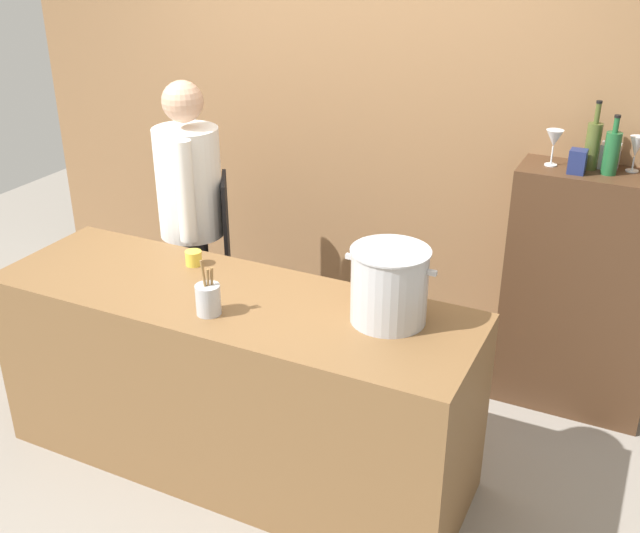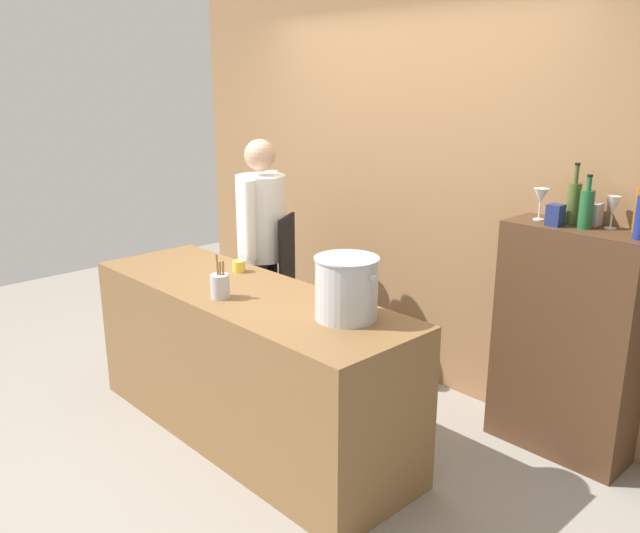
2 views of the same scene
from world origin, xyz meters
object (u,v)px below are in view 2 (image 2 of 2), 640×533
(butter_jar, at_px, (239,266))
(spice_tin_navy, at_px, (555,215))
(wine_bottle_green, at_px, (586,208))
(chef, at_px, (263,241))
(wine_glass_short, at_px, (541,197))
(wine_bottle_olive, at_px, (573,202))
(utensil_crock, at_px, (220,286))
(spice_tin_silver, at_px, (591,214))
(stockpot_large, at_px, (346,288))
(wine_glass_tall, at_px, (613,207))

(butter_jar, distance_m, spice_tin_navy, 1.85)
(wine_bottle_green, distance_m, spice_tin_navy, 0.16)
(chef, distance_m, wine_glass_short, 1.87)
(wine_bottle_olive, bearing_deg, wine_glass_short, -171.78)
(utensil_crock, relative_size, spice_tin_silver, 2.05)
(utensil_crock, distance_m, wine_bottle_green, 1.96)
(wine_bottle_green, xyz_separation_m, wine_bottle_olive, (-0.09, 0.04, 0.01))
(stockpot_large, distance_m, spice_tin_navy, 1.19)
(spice_tin_navy, bearing_deg, wine_bottle_green, 20.98)
(butter_jar, bearing_deg, spice_tin_navy, 30.93)
(utensil_crock, bearing_deg, wine_glass_short, 51.42)
(chef, xyz_separation_m, wine_glass_tall, (2.09, 0.64, 0.45))
(chef, xyz_separation_m, wine_glass_short, (1.72, 0.57, 0.46))
(chef, distance_m, spice_tin_navy, 1.96)
(spice_tin_silver, bearing_deg, spice_tin_navy, -129.73)
(wine_glass_short, bearing_deg, utensil_crock, -128.58)
(butter_jar, height_order, spice_tin_navy, spice_tin_navy)
(stockpot_large, bearing_deg, wine_bottle_green, 58.16)
(wine_bottle_green, relative_size, wine_glass_short, 1.60)
(wine_bottle_olive, distance_m, spice_tin_navy, 0.12)
(wine_glass_short, bearing_deg, wine_glass_tall, 11.37)
(wine_glass_short, height_order, spice_tin_silver, wine_glass_short)
(wine_glass_tall, xyz_separation_m, wine_glass_short, (-0.36, -0.07, 0.01))
(chef, relative_size, stockpot_large, 4.34)
(wine_bottle_olive, relative_size, spice_tin_silver, 2.77)
(butter_jar, xyz_separation_m, wine_bottle_olive, (1.59, 1.02, 0.49))
(wine_bottle_olive, bearing_deg, spice_tin_silver, 34.71)
(wine_bottle_green, xyz_separation_m, wine_glass_tall, (0.10, 0.09, 0.01))
(wine_glass_tall, height_order, wine_glass_short, wine_glass_short)
(wine_glass_tall, height_order, spice_tin_silver, wine_glass_tall)
(chef, relative_size, wine_bottle_olive, 5.09)
(spice_tin_navy, relative_size, spice_tin_silver, 0.96)
(chef, xyz_separation_m, wine_bottle_olive, (1.90, 0.59, 0.46))
(wine_bottle_olive, relative_size, spice_tin_navy, 2.88)
(butter_jar, height_order, wine_glass_tall, wine_glass_tall)
(wine_glass_tall, distance_m, spice_tin_navy, 0.28)
(utensil_crock, distance_m, wine_glass_short, 1.81)
(utensil_crock, distance_m, wine_glass_tall, 2.09)
(butter_jar, bearing_deg, wine_glass_tall, 31.00)
(butter_jar, xyz_separation_m, wine_glass_short, (1.42, 1.00, 0.49))
(spice_tin_navy, distance_m, spice_tin_silver, 0.20)
(stockpot_large, height_order, wine_glass_tall, wine_glass_tall)
(utensil_crock, bearing_deg, spice_tin_silver, 47.12)
(wine_glass_tall, distance_m, spice_tin_silver, 0.12)
(chef, distance_m, wine_bottle_olive, 2.04)
(wine_glass_tall, bearing_deg, spice_tin_silver, 176.20)
(utensil_crock, relative_size, wine_glass_short, 1.38)
(wine_bottle_olive, bearing_deg, chef, -162.61)
(utensil_crock, height_order, wine_glass_short, wine_glass_short)
(stockpot_large, xyz_separation_m, spice_tin_silver, (0.66, 1.17, 0.30))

